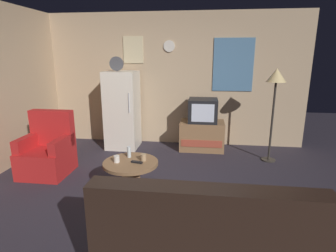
# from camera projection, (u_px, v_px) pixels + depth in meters

# --- Properties ---
(ground_plane) EXTENTS (12.00, 12.00, 0.00)m
(ground_plane) POSITION_uv_depth(u_px,v_px,m) (152.00, 200.00, 3.52)
(ground_plane) COLOR #2D2833
(wall_with_art) EXTENTS (5.20, 0.12, 2.60)m
(wall_with_art) POSITION_uv_depth(u_px,v_px,m) (174.00, 80.00, 5.54)
(wall_with_art) COLOR tan
(wall_with_art) RESTS_ON ground_plane
(fridge) EXTENTS (0.60, 0.62, 1.77)m
(fridge) POSITION_uv_depth(u_px,v_px,m) (122.00, 110.00, 5.37)
(fridge) COLOR silver
(fridge) RESTS_ON ground_plane
(tv_stand) EXTENTS (0.84, 0.53, 0.56)m
(tv_stand) POSITION_uv_depth(u_px,v_px,m) (202.00, 135.00, 5.35)
(tv_stand) COLOR #8E6642
(tv_stand) RESTS_ON ground_plane
(crt_tv) EXTENTS (0.54, 0.51, 0.44)m
(crt_tv) POSITION_uv_depth(u_px,v_px,m) (203.00, 110.00, 5.22)
(crt_tv) COLOR black
(crt_tv) RESTS_ON tv_stand
(standing_lamp) EXTENTS (0.32, 0.32, 1.59)m
(standing_lamp) POSITION_uv_depth(u_px,v_px,m) (276.00, 83.00, 4.49)
(standing_lamp) COLOR #332D28
(standing_lamp) RESTS_ON ground_plane
(coffee_table) EXTENTS (0.72, 0.72, 0.45)m
(coffee_table) POSITION_uv_depth(u_px,v_px,m) (131.00, 178.00, 3.64)
(coffee_table) COLOR #8E6642
(coffee_table) RESTS_ON ground_plane
(wine_glass) EXTENTS (0.05, 0.05, 0.15)m
(wine_glass) POSITION_uv_depth(u_px,v_px,m) (129.00, 152.00, 3.73)
(wine_glass) COLOR silver
(wine_glass) RESTS_ON coffee_table
(mug_ceramic_white) EXTENTS (0.08, 0.08, 0.09)m
(mug_ceramic_white) POSITION_uv_depth(u_px,v_px,m) (117.00, 159.00, 3.56)
(mug_ceramic_white) COLOR silver
(mug_ceramic_white) RESTS_ON coffee_table
(mug_ceramic_tan) EXTENTS (0.08, 0.08, 0.09)m
(mug_ceramic_tan) POSITION_uv_depth(u_px,v_px,m) (143.00, 157.00, 3.61)
(mug_ceramic_tan) COLOR tan
(mug_ceramic_tan) RESTS_ON coffee_table
(remote_control) EXTENTS (0.16, 0.08, 0.02)m
(remote_control) POSITION_uv_depth(u_px,v_px,m) (137.00, 162.00, 3.54)
(remote_control) COLOR black
(remote_control) RESTS_ON coffee_table
(armchair) EXTENTS (0.68, 0.68, 0.96)m
(armchair) POSITION_uv_depth(u_px,v_px,m) (48.00, 152.00, 4.26)
(armchair) COLOR red
(armchair) RESTS_ON ground_plane
(couch) EXTENTS (1.70, 0.80, 0.92)m
(couch) POSITION_uv_depth(u_px,v_px,m) (204.00, 242.00, 2.26)
(couch) COLOR black
(couch) RESTS_ON ground_plane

